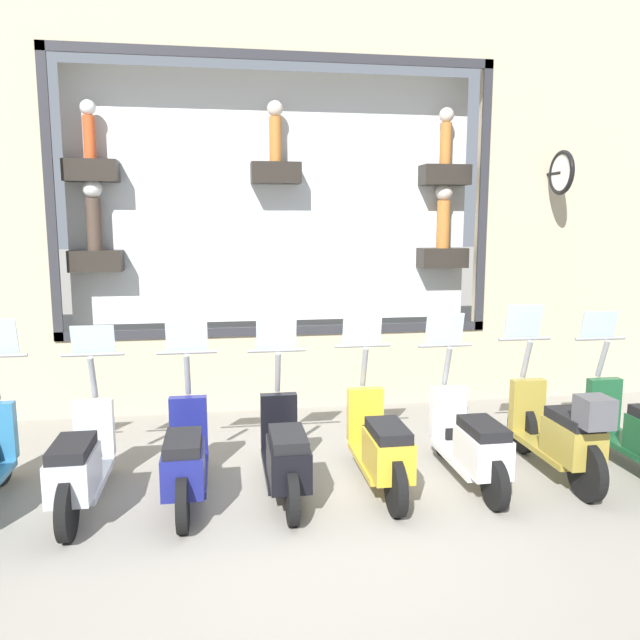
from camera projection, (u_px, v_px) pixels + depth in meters
name	position (u px, v px, depth m)	size (l,w,h in m)	color
ground_plane	(318.00, 524.00, 5.32)	(120.00, 120.00, 0.00)	gray
building_facade	(276.00, 63.00, 8.13)	(1.22, 36.00, 9.04)	tan
scooter_green_0	(640.00, 432.00, 6.38)	(1.80, 0.61, 1.57)	black
scooter_olive_1	(560.00, 432.00, 6.18)	(1.81, 0.61, 1.66)	black
scooter_white_2	(471.00, 443.00, 6.10)	(1.79, 0.60, 1.58)	black
scooter_yellow_3	(380.00, 446.00, 5.96)	(1.80, 0.60, 1.66)	black
scooter_black_4	(285.00, 453.00, 5.82)	(1.79, 0.60, 1.67)	black
scooter_navy_5	(185.00, 458.00, 5.68)	(1.80, 0.60, 1.56)	black
scooter_silver_6	(81.00, 464.00, 5.54)	(1.80, 0.61, 1.55)	black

